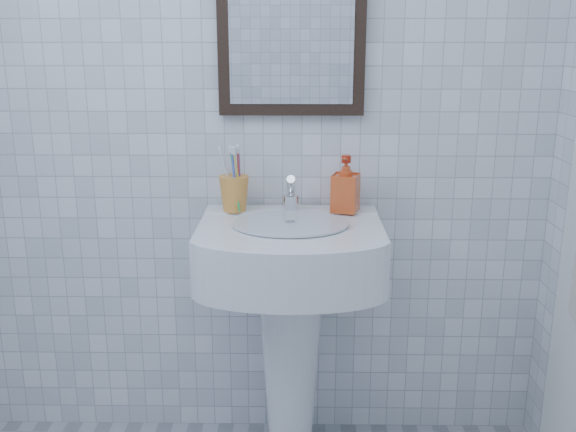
{
  "coord_description": "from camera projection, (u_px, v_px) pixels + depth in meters",
  "views": [
    {
      "loc": [
        0.19,
        -1.06,
        1.5
      ],
      "look_at": [
        0.16,
        0.86,
        0.96
      ],
      "focal_mm": 40.0,
      "sensor_mm": 36.0,
      "label": 1
    }
  ],
  "objects": [
    {
      "name": "wall_back",
      "position": [
        243.0,
        112.0,
        2.25
      ],
      "size": [
        2.2,
        0.02,
        2.5
      ],
      "primitive_type": "cube",
      "color": "white",
      "rests_on": "ground"
    },
    {
      "name": "washbasin",
      "position": [
        291.0,
        302.0,
        2.21
      ],
      "size": [
        0.6,
        0.44,
        0.92
      ],
      "color": "white",
      "rests_on": "ground"
    },
    {
      "name": "faucet",
      "position": [
        291.0,
        196.0,
        2.22
      ],
      "size": [
        0.06,
        0.12,
        0.14
      ],
      "color": "silver",
      "rests_on": "washbasin"
    },
    {
      "name": "toothbrush_cup",
      "position": [
        234.0,
        193.0,
        2.22
      ],
      "size": [
        0.12,
        0.12,
        0.12
      ],
      "primitive_type": null,
      "rotation": [
        0.0,
        0.0,
        0.19
      ],
      "color": "orange",
      "rests_on": "washbasin"
    },
    {
      "name": "soap_dispenser",
      "position": [
        346.0,
        184.0,
        2.21
      ],
      "size": [
        0.11,
        0.11,
        0.19
      ],
      "primitive_type": "imported",
      "rotation": [
        0.0,
        0.0,
        -0.29
      ],
      "color": "#DF4E15",
      "rests_on": "washbasin"
    },
    {
      "name": "wall_mirror",
      "position": [
        291.0,
        22.0,
        2.15
      ],
      "size": [
        0.5,
        0.04,
        0.62
      ],
      "color": "black",
      "rests_on": "wall_back"
    }
  ]
}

